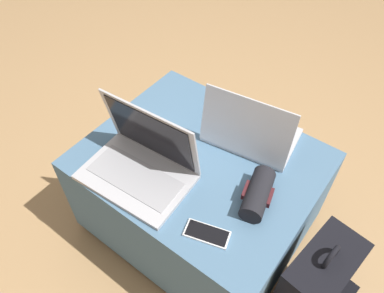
% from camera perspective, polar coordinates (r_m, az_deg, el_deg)
% --- Properties ---
extents(ground_plane, '(14.00, 14.00, 0.00)m').
position_cam_1_polar(ground_plane, '(1.76, 1.07, -11.67)').
color(ground_plane, tan).
extents(ottoman, '(0.84, 0.69, 0.47)m').
position_cam_1_polar(ottoman, '(1.56, 1.19, -7.31)').
color(ottoman, '#2A3D4E').
rests_on(ottoman, ground_plane).
extents(laptop_near, '(0.39, 0.28, 0.26)m').
position_cam_1_polar(laptop_near, '(1.30, -7.76, -2.36)').
color(laptop_near, '#B7B7BC').
rests_on(laptop_near, ottoman).
extents(laptop_far, '(0.36, 0.28, 0.24)m').
position_cam_1_polar(laptop_far, '(1.41, 8.82, 2.19)').
color(laptop_far, silver).
rests_on(laptop_far, ottoman).
extents(cell_phone, '(0.15, 0.10, 0.01)m').
position_cam_1_polar(cell_phone, '(1.20, 2.30, -13.14)').
color(cell_phone, white).
rests_on(cell_phone, ottoman).
extents(backpack, '(0.23, 0.30, 0.51)m').
position_cam_1_polar(backpack, '(1.46, 18.01, -20.24)').
color(backpack, black).
rests_on(backpack, ground_plane).
extents(wrist_brace, '(0.12, 0.20, 0.08)m').
position_cam_1_polar(wrist_brace, '(1.25, 9.98, -7.10)').
color(wrist_brace, black).
rests_on(wrist_brace, ottoman).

